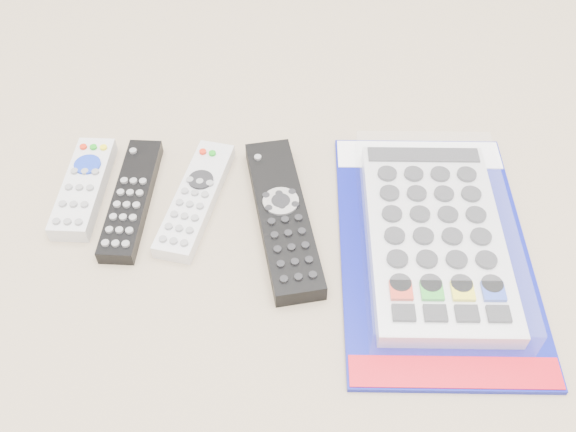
{
  "coord_description": "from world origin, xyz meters",
  "views": [
    {
      "loc": [
        0.05,
        -0.49,
        0.58
      ],
      "look_at": [
        0.04,
        -0.01,
        0.01
      ],
      "focal_mm": 40.0,
      "sensor_mm": 36.0,
      "label": 1
    }
  ],
  "objects_px": {
    "remote_small_grey": "(84,187)",
    "remote_slim_black": "(132,199)",
    "remote_large_black": "(283,216)",
    "jumbo_remote_packaged": "(435,235)",
    "remote_silver_dvd": "(196,199)"
  },
  "relations": [
    {
      "from": "remote_small_grey",
      "to": "jumbo_remote_packaged",
      "type": "height_order",
      "value": "jumbo_remote_packaged"
    },
    {
      "from": "remote_large_black",
      "to": "jumbo_remote_packaged",
      "type": "height_order",
      "value": "jumbo_remote_packaged"
    },
    {
      "from": "remote_silver_dvd",
      "to": "remote_large_black",
      "type": "xyz_separation_m",
      "value": [
        0.11,
        -0.03,
        0.0
      ]
    },
    {
      "from": "remote_silver_dvd",
      "to": "jumbo_remote_packaged",
      "type": "height_order",
      "value": "jumbo_remote_packaged"
    },
    {
      "from": "remote_large_black",
      "to": "jumbo_remote_packaged",
      "type": "distance_m",
      "value": 0.18
    },
    {
      "from": "remote_small_grey",
      "to": "remote_slim_black",
      "type": "relative_size",
      "value": 0.83
    },
    {
      "from": "remote_silver_dvd",
      "to": "jumbo_remote_packaged",
      "type": "xyz_separation_m",
      "value": [
        0.28,
        -0.06,
        0.01
      ]
    },
    {
      "from": "remote_slim_black",
      "to": "remote_silver_dvd",
      "type": "height_order",
      "value": "same"
    },
    {
      "from": "remote_slim_black",
      "to": "remote_large_black",
      "type": "xyz_separation_m",
      "value": [
        0.18,
        -0.02,
        0.0
      ]
    },
    {
      "from": "remote_small_grey",
      "to": "remote_slim_black",
      "type": "bearing_deg",
      "value": -14.03
    },
    {
      "from": "remote_silver_dvd",
      "to": "remote_slim_black",
      "type": "bearing_deg",
      "value": -166.39
    },
    {
      "from": "remote_small_grey",
      "to": "remote_slim_black",
      "type": "distance_m",
      "value": 0.06
    },
    {
      "from": "remote_small_grey",
      "to": "remote_large_black",
      "type": "bearing_deg",
      "value": -8.42
    },
    {
      "from": "remote_small_grey",
      "to": "jumbo_remote_packaged",
      "type": "bearing_deg",
      "value": -8.66
    },
    {
      "from": "remote_slim_black",
      "to": "jumbo_remote_packaged",
      "type": "xyz_separation_m",
      "value": [
        0.36,
        -0.05,
        0.01
      ]
    }
  ]
}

